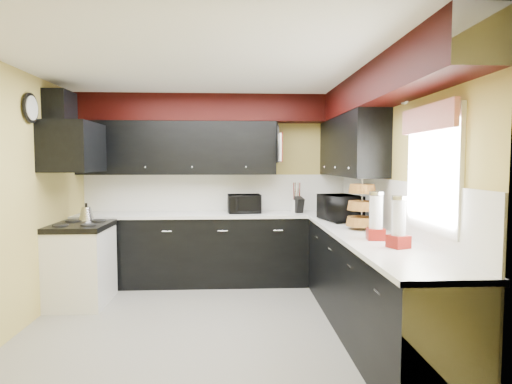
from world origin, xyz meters
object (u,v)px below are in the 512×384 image
utensil_crock (297,206)px  kettle (86,214)px  microwave (340,208)px  knife_block (299,205)px  toaster_oven (244,204)px

utensil_crock → kettle: size_ratio=0.94×
utensil_crock → microwave: bearing=-65.1°
knife_block → kettle: bearing=171.9°
toaster_oven → utensil_crock: toaster_oven is taller
microwave → kettle: bearing=71.1°
microwave → utensil_crock: microwave is taller
toaster_oven → knife_block: 0.72m
utensil_crock → knife_block: size_ratio=0.82×
knife_block → kettle: knife_block is taller
microwave → utensil_crock: size_ratio=3.14×
microwave → knife_block: size_ratio=2.57×
toaster_oven → knife_block: size_ratio=2.04×
knife_block → kettle: (-2.62, -0.45, -0.04)m
microwave → knife_block: microwave is taller
toaster_oven → knife_block: toaster_oven is taller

